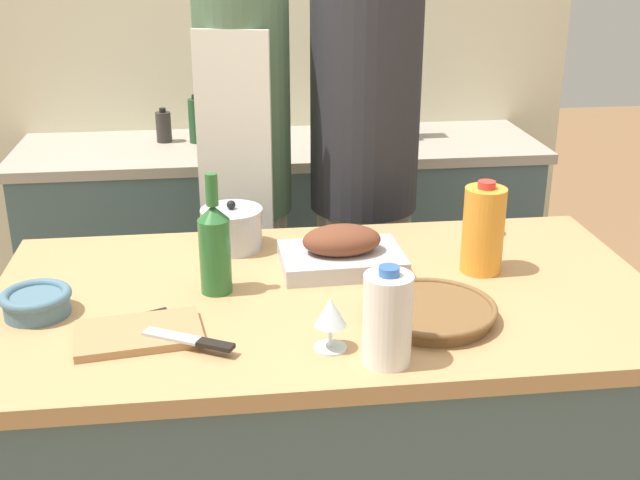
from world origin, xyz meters
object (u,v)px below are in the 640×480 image
Objects in this scene: wine_glass_left at (330,314)px; person_cook_aproned at (245,167)px; stock_pot at (232,228)px; knife_chef at (191,340)px; mixing_bowl at (36,302)px; wine_bottle_green at (215,246)px; roasting_pan at (342,252)px; knife_paring at (142,318)px; person_cook_guest at (364,168)px; wine_glass_right at (488,207)px; cutting_board at (139,334)px; condiment_bottle_short at (196,121)px; condiment_bottle_tall at (164,127)px; milk_jug at (387,318)px; juice_jug at (483,230)px; stand_mixer at (395,107)px; wicker_basket at (431,310)px.

wine_glass_left is 1.11m from person_cook_aproned.
knife_chef is at bearing -99.97° from stock_pot.
wine_bottle_green is at bearing 10.53° from mixing_bowl.
knife_paring is (-0.48, -0.23, -0.04)m from roasting_pan.
person_cook_guest reaches higher than knife_chef.
wine_glass_right is (0.72, 0.02, 0.02)m from stock_pot.
mixing_bowl is at bearing 149.57° from cutting_board.
knife_paring is at bearing -93.26° from condiment_bottle_short.
person_cook_aproned reaches higher than condiment_bottle_tall.
roasting_pan is 1.99× the size of mixing_bowl.
stock_pot is at bearing 107.92° from wine_glass_left.
roasting_pan is 0.48m from milk_jug.
condiment_bottle_tall is 0.71× the size of condiment_bottle_short.
juice_jug is at bearing -9.74° from roasting_pan.
condiment_bottle_tall is at bearing 110.42° from roasting_pan.
mixing_bowl is 0.67× the size of juice_jug.
stand_mixer reaches higher than stock_pot.
person_cook_guest reaches higher than condiment_bottle_tall.
roasting_pan is 1.10× the size of cutting_board.
juice_jug is at bearing 3.56° from wine_bottle_green.
milk_jug reaches higher than stock_pot.
wine_glass_left is 0.59× the size of knife_chef.
condiment_bottle_short is at bearing 107.97° from wicker_basket.
milk_jug is at bearing -73.90° from condiment_bottle_tall.
juice_jug is at bearing 52.14° from wicker_basket.
wine_glass_left is 0.59× the size of condiment_bottle_short.
juice_jug is (0.83, 0.25, 0.10)m from cutting_board.
condiment_bottle_short is at bearing 105.82° from roasting_pan.
milk_jug is at bearing -87.65° from roasting_pan.
wine_bottle_green is 2.54× the size of wine_glass_left.
wine_glass_left is 1.82m from condiment_bottle_short.
wicker_basket is 1.50× the size of knife_chef.
knife_chef is at bearing -29.62° from cutting_board.
wine_glass_left is at bearing -156.33° from wicker_basket.
wine_bottle_green is 1.49× the size of condiment_bottle_short.
roasting_pan is 0.42m from wine_glass_left.
stock_pot reaches higher than wicker_basket.
roasting_pan is 1.51m from condiment_bottle_tall.
cutting_board is 1.70m from condiment_bottle_short.
stand_mixer is at bearing 59.68° from stock_pot.
roasting_pan is at bearing 117.02° from wicker_basket.
condiment_bottle_short is at bearing 78.22° from mixing_bowl.
knife_paring is (-0.64, 0.08, -0.02)m from wicker_basket.
wine_bottle_green is at bearing -87.09° from condiment_bottle_short.
condiment_bottle_tall is at bearing 91.42° from cutting_board.
stand_mixer is at bearing -1.15° from condiment_bottle_short.
wine_glass_left is (-0.24, -0.11, 0.06)m from wicker_basket.
milk_jug is 1.07× the size of knife_chef.
wicker_basket is at bearing -99.22° from stand_mixer.
wine_glass_left is at bearing -76.41° from condiment_bottle_tall.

